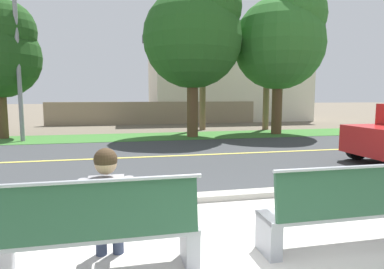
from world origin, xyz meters
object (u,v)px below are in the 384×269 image
Objects in this scene: seated_person_grey at (107,204)px; shade_tree_far_left at (0,50)px; bench_right at (345,211)px; palm_tree_short at (269,5)px; bench_left at (99,232)px; shade_tree_left at (196,31)px; streetlamp at (18,28)px; shade_tree_centre at (282,37)px.

shade_tree_far_left is at bearing 111.53° from seated_person_grey.
palm_tree_short reaches higher than bench_right.
shade_tree_left is at bearing 72.13° from bench_left.
palm_tree_short reaches higher than bench_left.
seated_person_grey is at bearing -71.34° from streetlamp.
shade_tree_far_left reaches higher than bench_right.
shade_tree_far_left is at bearing 175.62° from shade_tree_centre.
shade_tree_centre is at bearing 55.29° from bench_left.
palm_tree_short is (7.67, 12.78, 5.84)m from bench_left.
shade_tree_left is 5.21m from palm_tree_short.
bench_right is 0.25× the size of streetlamp.
shade_tree_left is at bearing -8.16° from shade_tree_far_left.
bench_left and bench_right have the same top height.
seated_person_grey is (-2.60, 0.17, 0.22)m from bench_right.
seated_person_grey is 11.73m from streetlamp.
seated_person_grey is at bearing -121.07° from palm_tree_short.
bench_right is 12.34m from shade_tree_centre.
shade_tree_left reaches higher than bench_right.
bench_left is 0.25× the size of streetlamp.
shade_tree_left is (7.81, -1.12, 0.87)m from shade_tree_far_left.
bench_left is 13.59m from shade_tree_centre.
shade_tree_centre is (4.03, 0.21, -0.06)m from shade_tree_left.
bench_right is 0.35× the size of shade_tree_far_left.
seated_person_grey is 15.76m from palm_tree_short.
streetlamp is 1.38× the size of shade_tree_far_left.
bench_left is at bearing -124.71° from shade_tree_centre.
seated_person_grey is at bearing 176.21° from bench_right.
bench_left is 11.71m from shade_tree_left.
shade_tree_far_left reaches higher than seated_person_grey.
streetlamp reaches higher than bench_right.
bench_left is 1.00× the size of bench_right.
palm_tree_short reaches higher than shade_tree_centre.
shade_tree_far_left is 11.91m from shade_tree_centre.
shade_tree_left is 4.04m from shade_tree_centre.
shade_tree_left is at bearing 86.14° from bench_right.
palm_tree_short is at bearing 58.93° from seated_person_grey.
seated_person_grey is 11.47m from shade_tree_left.
bench_left is at bearing -107.87° from shade_tree_left.
bench_right is at bearing 0.00° from bench_left.
palm_tree_short is at bearing 10.34° from streetlamp.
bench_right is 0.28× the size of shade_tree_left.
palm_tree_short is at bearing 5.54° from shade_tree_far_left.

